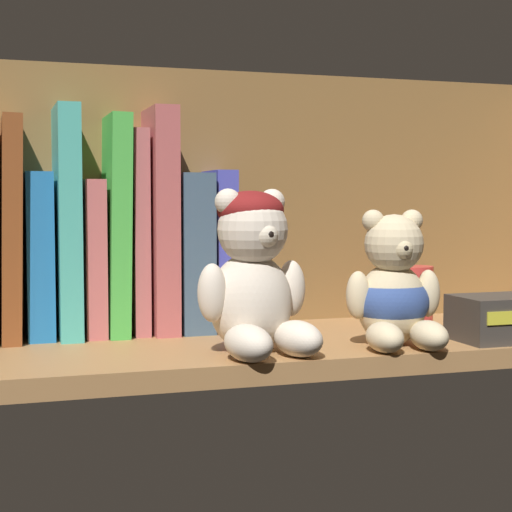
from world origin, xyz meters
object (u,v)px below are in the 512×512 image
(book_6, at_px, (91,257))
(book_11, at_px, (217,250))
(book_3, at_px, (11,229))
(teddy_bear_smaller, at_px, (394,293))
(book_7, at_px, (114,225))
(teddy_bear_larger, at_px, (254,275))
(book_5, at_px, (66,222))
(pillar_candle, at_px, (413,297))
(book_4, at_px, (38,255))
(small_product_box, at_px, (503,318))
(book_8, at_px, (135,232))
(book_9, at_px, (158,221))
(book_10, at_px, (189,252))

(book_6, distance_m, book_11, 0.14)
(book_3, distance_m, teddy_bear_smaller, 0.40)
(book_7, bearing_deg, teddy_bear_larger, -56.76)
(book_5, xyz_separation_m, book_11, (0.17, 0.00, -0.03))
(book_6, bearing_deg, book_11, 0.00)
(book_5, bearing_deg, pillar_candle, -11.44)
(teddy_bear_smaller, height_order, pillar_candle, teddy_bear_smaller)
(book_4, relative_size, book_7, 0.74)
(book_4, bearing_deg, book_7, 0.00)
(small_product_box, bearing_deg, book_8, 153.26)
(pillar_candle, relative_size, small_product_box, 0.71)
(book_4, relative_size, teddy_bear_smaller, 1.28)
(book_6, distance_m, book_9, 0.08)
(book_5, bearing_deg, small_product_box, -22.56)
(book_10, height_order, book_11, book_11)
(book_5, relative_size, book_9, 0.99)
(book_5, relative_size, book_7, 1.03)
(book_4, relative_size, book_8, 0.79)
(book_8, bearing_deg, book_9, 0.00)
(book_5, xyz_separation_m, small_product_box, (0.42, -0.18, -0.10))
(book_11, bearing_deg, small_product_box, -34.48)
(book_6, height_order, teddy_bear_smaller, book_6)
(book_4, relative_size, book_10, 1.00)
(book_11, bearing_deg, teddy_bear_larger, -93.14)
(book_8, relative_size, book_9, 0.90)
(book_6, relative_size, teddy_bear_larger, 1.07)
(book_4, relative_size, pillar_candle, 2.46)
(book_3, xyz_separation_m, small_product_box, (0.48, -0.18, -0.09))
(book_8, bearing_deg, teddy_bear_larger, -62.72)
(book_9, distance_m, teddy_bear_larger, 0.18)
(book_7, height_order, teddy_bear_larger, book_7)
(book_7, xyz_separation_m, book_8, (0.02, 0.00, -0.01))
(book_9, height_order, small_product_box, book_9)
(book_3, relative_size, book_10, 1.32)
(pillar_candle, bearing_deg, book_6, 167.72)
(book_9, bearing_deg, small_product_box, -28.51)
(small_product_box, bearing_deg, book_11, 145.52)
(book_5, relative_size, pillar_candle, 3.43)
(teddy_bear_larger, bearing_deg, book_6, 129.03)
(book_6, relative_size, pillar_candle, 2.35)
(book_6, height_order, book_9, book_9)
(book_10, bearing_deg, book_3, 180.00)
(book_11, bearing_deg, book_9, 180.00)
(book_7, xyz_separation_m, book_9, (0.05, 0.00, 0.00))
(book_11, distance_m, teddy_bear_smaller, 0.22)
(teddy_bear_larger, distance_m, teddy_bear_smaller, 0.14)
(book_4, xyz_separation_m, book_5, (0.03, 0.00, 0.03))
(book_3, relative_size, book_5, 0.95)
(book_8, height_order, teddy_bear_smaller, book_8)
(book_11, xyz_separation_m, teddy_bear_larger, (-0.01, -0.16, -0.01))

